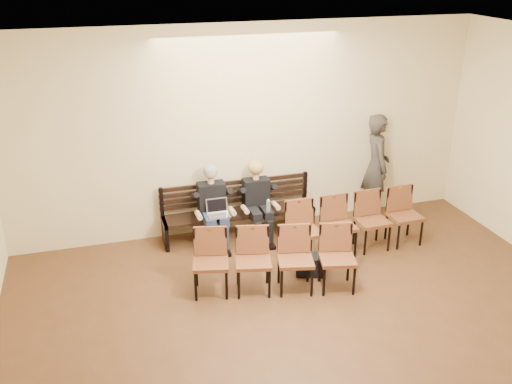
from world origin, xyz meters
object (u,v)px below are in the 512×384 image
passerby (377,159)px  chair_row_back (274,261)px  seated_man (213,206)px  water_bottle (268,213)px  bag (310,265)px  seated_woman (258,203)px  chair_row_front (356,224)px  laptop (219,217)px  bench (239,224)px

passerby → chair_row_back: passerby is taller
seated_man → chair_row_back: (0.51, -1.67, -0.19)m
water_bottle → bag: size_ratio=0.54×
seated_man → bag: 1.89m
seated_woman → chair_row_front: size_ratio=0.54×
bag → laptop: bearing=134.0°
passerby → bench: bearing=102.3°
seated_woman → seated_man: bearing=180.0°
bag → chair_row_back: (-0.66, -0.28, 0.32)m
bench → seated_woman: size_ratio=2.10×
water_bottle → passerby: (2.19, 0.52, 0.54)m
seated_woman → water_bottle: seated_woman is taller
water_bottle → bag: 1.21m
seated_man → laptop: 0.25m
water_bottle → chair_row_back: 1.42m
chair_row_back → seated_woman: bearing=94.2°
seated_man → passerby: bearing=4.1°
seated_woman → chair_row_back: 1.70m
chair_row_back → bench: bearing=104.1°
chair_row_front → laptop: bearing=160.1°
chair_row_front → chair_row_back: chair_row_front is taller
bench → chair_row_back: 1.81m
bag → chair_row_back: 0.78m
laptop → water_bottle: bearing=-4.5°
chair_row_front → bag: bearing=-155.5°
water_bottle → bench: bearing=132.5°
seated_man → passerby: (3.04, 0.22, 0.44)m
seated_woman → bag: bearing=-73.8°
bag → seated_man: bearing=130.0°
seated_man → seated_woman: size_ratio=1.07×
bench → laptop: size_ratio=7.48×
seated_woman → bench: bearing=157.8°
bench → laptop: (-0.42, -0.35, 0.35)m
seated_man → chair_row_back: bearing=-73.1°
seated_man → chair_row_back: seated_man is taller
water_bottle → chair_row_front: size_ratio=0.10×
laptop → passerby: bearing=8.8°
bench → seated_man: (-0.47, -0.12, 0.44)m
chair_row_front → chair_row_back: 1.79m
passerby → seated_woman: bearing=105.6°
water_bottle → chair_row_front: bearing=-25.9°
seated_man → chair_row_back: 1.76m
seated_woman → bag: size_ratio=2.99×
bag → passerby: passerby is taller
bag → chair_row_back: size_ratio=0.18×
passerby → chair_row_back: size_ratio=0.96×
seated_man → water_bottle: size_ratio=5.90×
seated_woman → water_bottle: (0.09, -0.30, -0.06)m
water_bottle → chair_row_front: (1.27, -0.62, -0.09)m
laptop → water_bottle: size_ratio=1.55×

